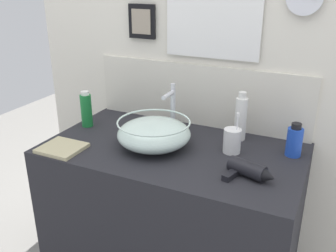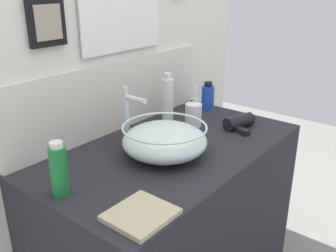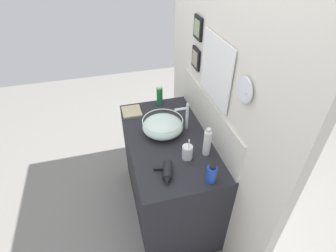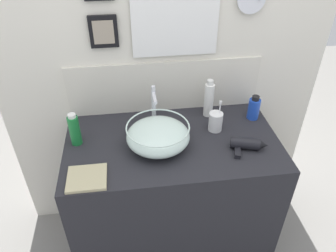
{
  "view_description": "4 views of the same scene",
  "coord_description": "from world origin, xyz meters",
  "px_view_note": "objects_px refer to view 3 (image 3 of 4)",
  "views": [
    {
      "loc": [
        0.62,
        -1.37,
        1.58
      ],
      "look_at": [
        -0.02,
        0.0,
        0.96
      ],
      "focal_mm": 40.0,
      "sensor_mm": 36.0,
      "label": 1
    },
    {
      "loc": [
        -1.09,
        -0.86,
        1.49
      ],
      "look_at": [
        -0.02,
        0.0,
        0.96
      ],
      "focal_mm": 40.0,
      "sensor_mm": 36.0,
      "label": 2
    },
    {
      "loc": [
        1.52,
        -0.42,
        2.19
      ],
      "look_at": [
        -0.02,
        0.0,
        0.96
      ],
      "focal_mm": 28.0,
      "sensor_mm": 36.0,
      "label": 3
    },
    {
      "loc": [
        -0.21,
        -1.34,
        1.95
      ],
      "look_at": [
        -0.02,
        0.0,
        0.96
      ],
      "focal_mm": 35.0,
      "sensor_mm": 36.0,
      "label": 4
    }
  ],
  "objects_px": {
    "hand_towel": "(132,111)",
    "spray_bottle": "(212,174)",
    "soap_dispenser": "(160,96)",
    "hair_drier": "(167,172)",
    "toothbrush_cup": "(187,152)",
    "lotion_bottle": "(207,142)",
    "glass_bowl_sink": "(163,126)",
    "faucet": "(186,115)"
  },
  "relations": [
    {
      "from": "glass_bowl_sink",
      "to": "hair_drier",
      "type": "relative_size",
      "value": 1.65
    },
    {
      "from": "faucet",
      "to": "soap_dispenser",
      "type": "bearing_deg",
      "value": -165.24
    },
    {
      "from": "spray_bottle",
      "to": "hair_drier",
      "type": "bearing_deg",
      "value": -114.92
    },
    {
      "from": "faucet",
      "to": "soap_dispenser",
      "type": "distance_m",
      "value": 0.44
    },
    {
      "from": "glass_bowl_sink",
      "to": "faucet",
      "type": "bearing_deg",
      "value": 90.0
    },
    {
      "from": "toothbrush_cup",
      "to": "spray_bottle",
      "type": "distance_m",
      "value": 0.26
    },
    {
      "from": "soap_dispenser",
      "to": "glass_bowl_sink",
      "type": "bearing_deg",
      "value": -10.41
    },
    {
      "from": "hair_drier",
      "to": "toothbrush_cup",
      "type": "bearing_deg",
      "value": 123.54
    },
    {
      "from": "soap_dispenser",
      "to": "lotion_bottle",
      "type": "xyz_separation_m",
      "value": [
        0.74,
        0.17,
        0.02
      ]
    },
    {
      "from": "glass_bowl_sink",
      "to": "toothbrush_cup",
      "type": "xyz_separation_m",
      "value": [
        0.33,
        0.1,
        -0.01
      ]
    },
    {
      "from": "spray_bottle",
      "to": "lotion_bottle",
      "type": "xyz_separation_m",
      "value": [
        -0.25,
        0.07,
        0.04
      ]
    },
    {
      "from": "glass_bowl_sink",
      "to": "hand_towel",
      "type": "distance_m",
      "value": 0.41
    },
    {
      "from": "faucet",
      "to": "hair_drier",
      "type": "bearing_deg",
      "value": -31.44
    },
    {
      "from": "glass_bowl_sink",
      "to": "soap_dispenser",
      "type": "distance_m",
      "value": 0.43
    },
    {
      "from": "hair_drier",
      "to": "toothbrush_cup",
      "type": "height_order",
      "value": "toothbrush_cup"
    },
    {
      "from": "faucet",
      "to": "hair_drier",
      "type": "xyz_separation_m",
      "value": [
        0.45,
        -0.27,
        -0.11
      ]
    },
    {
      "from": "hand_towel",
      "to": "spray_bottle",
      "type": "bearing_deg",
      "value": 22.24
    },
    {
      "from": "hair_drier",
      "to": "glass_bowl_sink",
      "type": "bearing_deg",
      "value": 169.09
    },
    {
      "from": "faucet",
      "to": "soap_dispenser",
      "type": "relative_size",
      "value": 1.32
    },
    {
      "from": "spray_bottle",
      "to": "soap_dispenser",
      "type": "bearing_deg",
      "value": -174.17
    },
    {
      "from": "soap_dispenser",
      "to": "spray_bottle",
      "type": "height_order",
      "value": "soap_dispenser"
    },
    {
      "from": "hair_drier",
      "to": "spray_bottle",
      "type": "xyz_separation_m",
      "value": [
        0.12,
        0.27,
        0.04
      ]
    },
    {
      "from": "toothbrush_cup",
      "to": "hand_towel",
      "type": "height_order",
      "value": "toothbrush_cup"
    },
    {
      "from": "soap_dispenser",
      "to": "toothbrush_cup",
      "type": "bearing_deg",
      "value": 1.5
    },
    {
      "from": "spray_bottle",
      "to": "lotion_bottle",
      "type": "height_order",
      "value": "lotion_bottle"
    },
    {
      "from": "toothbrush_cup",
      "to": "soap_dispenser",
      "type": "height_order",
      "value": "same"
    },
    {
      "from": "spray_bottle",
      "to": "faucet",
      "type": "bearing_deg",
      "value": 179.06
    },
    {
      "from": "toothbrush_cup",
      "to": "lotion_bottle",
      "type": "xyz_separation_m",
      "value": [
        -0.01,
        0.15,
        0.05
      ]
    },
    {
      "from": "faucet",
      "to": "soap_dispenser",
      "type": "height_order",
      "value": "faucet"
    },
    {
      "from": "faucet",
      "to": "toothbrush_cup",
      "type": "distance_m",
      "value": 0.35
    },
    {
      "from": "glass_bowl_sink",
      "to": "spray_bottle",
      "type": "distance_m",
      "value": 0.6
    },
    {
      "from": "spray_bottle",
      "to": "hand_towel",
      "type": "xyz_separation_m",
      "value": [
        -0.93,
        -0.38,
        -0.06
      ]
    },
    {
      "from": "toothbrush_cup",
      "to": "soap_dispenser",
      "type": "distance_m",
      "value": 0.75
    },
    {
      "from": "glass_bowl_sink",
      "to": "lotion_bottle",
      "type": "height_order",
      "value": "lotion_bottle"
    },
    {
      "from": "faucet",
      "to": "spray_bottle",
      "type": "relative_size",
      "value": 1.65
    },
    {
      "from": "hair_drier",
      "to": "spray_bottle",
      "type": "relative_size",
      "value": 1.35
    },
    {
      "from": "lotion_bottle",
      "to": "hand_towel",
      "type": "relative_size",
      "value": 1.27
    },
    {
      "from": "soap_dispenser",
      "to": "hand_towel",
      "type": "bearing_deg",
      "value": -76.17
    },
    {
      "from": "toothbrush_cup",
      "to": "lotion_bottle",
      "type": "height_order",
      "value": "lotion_bottle"
    },
    {
      "from": "glass_bowl_sink",
      "to": "toothbrush_cup",
      "type": "relative_size",
      "value": 1.78
    },
    {
      "from": "lotion_bottle",
      "to": "hand_towel",
      "type": "distance_m",
      "value": 0.81
    },
    {
      "from": "glass_bowl_sink",
      "to": "lotion_bottle",
      "type": "distance_m",
      "value": 0.41
    }
  ]
}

